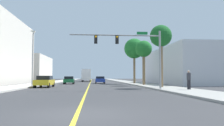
% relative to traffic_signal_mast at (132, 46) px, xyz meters
% --- Properties ---
extents(ground, '(192.00, 192.00, 0.00)m').
position_rel_traffic_signal_mast_xyz_m(ground, '(-4.48, 28.42, -4.39)').
color(ground, '#38383A').
extents(sidewalk_left, '(3.98, 168.00, 0.15)m').
position_rel_traffic_signal_mast_xyz_m(sidewalk_left, '(-13.38, 28.42, -4.31)').
color(sidewalk_left, beige).
rests_on(sidewalk_left, ground).
extents(sidewalk_right, '(3.98, 168.00, 0.15)m').
position_rel_traffic_signal_mast_xyz_m(sidewalk_right, '(4.42, 28.42, -4.31)').
color(sidewalk_right, '#9E9B93').
rests_on(sidewalk_right, ground).
extents(lane_marking_center, '(0.16, 144.00, 0.01)m').
position_rel_traffic_signal_mast_xyz_m(lane_marking_center, '(-4.48, 28.42, -4.38)').
color(lane_marking_center, yellow).
rests_on(lane_marking_center, ground).
extents(building_left_far, '(15.39, 17.91, 7.28)m').
position_rel_traffic_signal_mast_xyz_m(building_left_far, '(-24.93, 43.66, -0.75)').
color(building_left_far, silver).
rests_on(building_left_far, ground).
extents(building_right_near, '(17.08, 22.03, 6.48)m').
position_rel_traffic_signal_mast_xyz_m(building_right_near, '(16.82, 18.32, -1.14)').
color(building_right_near, silver).
rests_on(building_right_near, ground).
extents(traffic_signal_mast, '(9.14, 0.36, 5.84)m').
position_rel_traffic_signal_mast_xyz_m(traffic_signal_mast, '(0.00, 0.00, 0.00)').
color(traffic_signal_mast, gray).
rests_on(traffic_signal_mast, sidewalk_right).
extents(street_lamp, '(0.56, 0.28, 7.33)m').
position_rel_traffic_signal_mast_xyz_m(street_lamp, '(-11.89, 8.29, -0.15)').
color(street_lamp, gray).
rests_on(street_lamp, sidewalk_left).
extents(palm_near, '(2.55, 2.55, 7.26)m').
position_rel_traffic_signal_mast_xyz_m(palm_near, '(4.01, 3.39, 1.58)').
color(palm_near, brown).
rests_on(palm_near, sidewalk_right).
extents(palm_mid, '(2.50, 2.50, 6.66)m').
position_rel_traffic_signal_mast_xyz_m(palm_mid, '(3.73, 10.98, 1.01)').
color(palm_mid, brown).
rests_on(palm_mid, sidewalk_right).
extents(palm_far, '(3.72, 3.72, 8.29)m').
position_rel_traffic_signal_mast_xyz_m(palm_far, '(3.74, 18.57, 2.13)').
color(palm_far, brown).
rests_on(palm_far, sidewalk_right).
extents(car_blue, '(1.89, 4.00, 1.39)m').
position_rel_traffic_signal_mast_xyz_m(car_blue, '(-2.47, 22.25, -3.66)').
color(car_blue, '#1E389E').
rests_on(car_blue, ground).
extents(car_green, '(1.96, 4.48, 1.40)m').
position_rel_traffic_signal_mast_xyz_m(car_green, '(-8.28, 19.80, -3.66)').
color(car_green, '#196638').
rests_on(car_green, ground).
extents(car_yellow, '(1.90, 4.06, 1.46)m').
position_rel_traffic_signal_mast_xyz_m(car_yellow, '(-9.98, 6.90, -3.62)').
color(car_yellow, gold).
rests_on(car_yellow, ground).
extents(delivery_truck, '(2.44, 8.14, 3.33)m').
position_rel_traffic_signal_mast_xyz_m(delivery_truck, '(-5.66, 39.38, -2.64)').
color(delivery_truck, silver).
rests_on(delivery_truck, ground).
extents(pedestrian, '(0.38, 0.38, 1.78)m').
position_rel_traffic_signal_mast_xyz_m(pedestrian, '(5.14, -1.45, -3.34)').
color(pedestrian, black).
rests_on(pedestrian, sidewalk_right).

